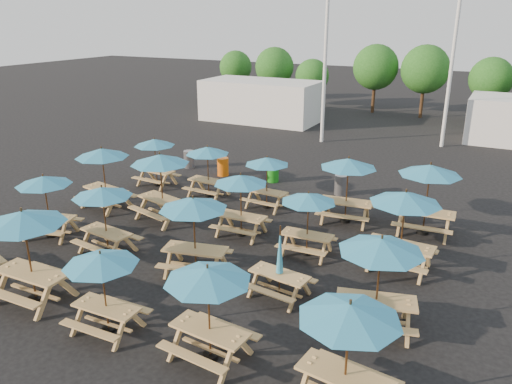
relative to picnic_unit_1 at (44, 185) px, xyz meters
The scene contains 33 objects.
ground 6.51m from the picnic_unit_1, 27.52° to the left, with size 120.00×120.00×0.00m, color black.
picnic_unit_1 is the anchor object (origin of this frame).
picnic_unit_2 2.90m from the picnic_unit_1, 93.65° to the left, with size 2.31×2.31×2.40m.
picnic_unit_3 5.97m from the picnic_unit_1, 91.46° to the left, with size 1.86×1.86×2.10m.
picnic_unit_4 4.19m from the picnic_unit_1, 47.14° to the right, with size 2.13×2.13×2.54m.
picnic_unit_5 2.55m from the picnic_unit_1, ahead, with size 2.04×2.04×2.19m.
picnic_unit_6 3.84m from the picnic_unit_1, 49.23° to the left, with size 2.52×2.52×2.50m.
picnic_unit_7 6.37m from the picnic_unit_1, 65.65° to the left, with size 1.85×1.85×2.12m.
picnic_unit_8 6.38m from the picnic_unit_1, 30.47° to the right, with size 1.74×1.74×2.06m.
picnic_unit_9 5.76m from the picnic_unit_1, ahead, with size 2.31×2.31×2.33m.
picnic_unit_10 6.42m from the picnic_unit_1, 28.02° to the left, with size 1.84×1.84×2.16m.
picnic_unit_11 7.82m from the picnic_unit_1, 47.14° to the left, with size 1.81×1.81×2.04m.
picnic_unit_12 8.69m from the picnic_unit_1, 19.97° to the right, with size 2.01×2.01×2.23m.
picnic_unit_13 8.51m from the picnic_unit_1, ahead, with size 1.76×1.59×2.04m.
picnic_unit_14 8.61m from the picnic_unit_1, 18.16° to the left, with size 1.76×1.76×2.04m.
picnic_unit_15 10.23m from the picnic_unit_1, 34.17° to the left, with size 2.20×2.20×2.40m.
picnic_unit_16 11.61m from the picnic_unit_1, 15.33° to the right, with size 2.14×2.14×2.30m.
picnic_unit_17 11.08m from the picnic_unit_1, ahead, with size 2.41×2.41×2.38m.
picnic_unit_18 11.36m from the picnic_unit_1, 15.26° to the left, with size 2.13×2.13×2.44m.
picnic_unit_19 12.65m from the picnic_unit_1, 28.08° to the left, with size 2.15×2.15×2.48m.
waste_bin_0 9.00m from the picnic_unit_1, 92.76° to the left, with size 0.52×0.52×0.84m, color gray.
waste_bin_1 8.82m from the picnic_unit_1, 78.75° to the left, with size 0.52×0.52×0.84m, color orange.
waste_bin_2 9.81m from the picnic_unit_1, 64.61° to the left, with size 0.52×0.52×0.84m, color #198518.
waste_bin_3 11.35m from the picnic_unit_1, 48.87° to the left, with size 0.52×0.52×0.84m, color gray.
mast_0 17.74m from the picnic_unit_1, 78.17° to the left, with size 0.20×0.20×12.00m, color silver.
mast_1 21.78m from the picnic_unit_1, 62.01° to the left, with size 0.20×0.20×12.00m, color silver.
event_tent_0 21.03m from the picnic_unit_1, 96.73° to the left, with size 8.00×4.00×2.80m, color silver.
tree_0 29.41m from the picnic_unit_1, 106.88° to the left, with size 2.80×2.80×4.24m.
tree_1 27.15m from the picnic_unit_1, 98.93° to the left, with size 3.11×3.11×4.72m.
tree_2 26.56m from the picnic_unit_1, 91.84° to the left, with size 2.59×2.59×3.93m.
tree_3 27.90m from the picnic_unit_1, 82.19° to the left, with size 3.36×3.36×5.09m.
tree_4 28.19m from the picnic_unit_1, 74.68° to the left, with size 3.41×3.41×5.17m.
tree_5 29.99m from the picnic_unit_1, 66.89° to the left, with size 2.94×2.94×4.45m.
Camera 1 is at (7.63, -13.48, 7.07)m, focal length 35.00 mm.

